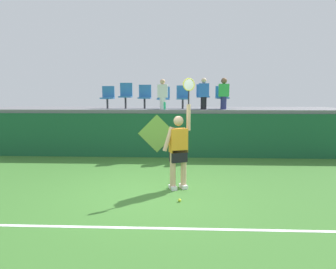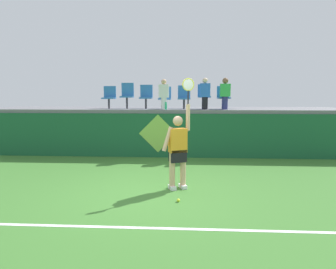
# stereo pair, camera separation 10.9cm
# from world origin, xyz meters

# --- Properties ---
(ground_plane) EXTENTS (40.00, 40.00, 0.00)m
(ground_plane) POSITION_xyz_m (0.00, 0.00, 0.00)
(ground_plane) COLOR #3D752D
(court_back_wall) EXTENTS (12.77, 0.20, 1.47)m
(court_back_wall) POSITION_xyz_m (0.00, 3.74, 0.74)
(court_back_wall) COLOR #195633
(court_back_wall) RESTS_ON ground_plane
(spectator_platform) EXTENTS (12.77, 2.42, 0.12)m
(spectator_platform) POSITION_xyz_m (0.00, 4.90, 1.53)
(spectator_platform) COLOR slate
(spectator_platform) RESTS_ON court_back_wall
(court_baseline_stripe) EXTENTS (11.49, 0.08, 0.01)m
(court_baseline_stripe) POSITION_xyz_m (0.00, -1.67, 0.00)
(court_baseline_stripe) COLOR white
(court_baseline_stripe) RESTS_ON ground_plane
(tennis_player) EXTENTS (0.71, 0.38, 2.47)m
(tennis_player) POSITION_xyz_m (0.55, 0.37, 0.93)
(tennis_player) COLOR white
(tennis_player) RESTS_ON ground_plane
(tennis_ball) EXTENTS (0.07, 0.07, 0.07)m
(tennis_ball) POSITION_xyz_m (0.58, -0.48, 0.03)
(tennis_ball) COLOR #D1E533
(tennis_ball) RESTS_ON ground_plane
(water_bottle) EXTENTS (0.07, 0.07, 0.25)m
(water_bottle) POSITION_xyz_m (0.05, 3.87, 1.72)
(water_bottle) COLOR #26B272
(water_bottle) RESTS_ON spectator_platform
(stadium_chair_0) EXTENTS (0.44, 0.42, 0.80)m
(stadium_chair_0) POSITION_xyz_m (-2.03, 4.51, 2.03)
(stadium_chair_0) COLOR #38383D
(stadium_chair_0) RESTS_ON spectator_platform
(stadium_chair_1) EXTENTS (0.44, 0.42, 0.92)m
(stadium_chair_1) POSITION_xyz_m (-1.38, 4.52, 2.10)
(stadium_chair_1) COLOR #38383D
(stadium_chair_1) RESTS_ON spectator_platform
(stadium_chair_2) EXTENTS (0.44, 0.42, 0.85)m
(stadium_chair_2) POSITION_xyz_m (-0.70, 4.51, 2.05)
(stadium_chair_2) COLOR #38383D
(stadium_chair_2) RESTS_ON spectator_platform
(stadium_chair_3) EXTENTS (0.44, 0.42, 0.78)m
(stadium_chair_3) POSITION_xyz_m (-0.03, 4.51, 2.01)
(stadium_chair_3) COLOR #38383D
(stadium_chair_3) RESTS_ON spectator_platform
(stadium_chair_4) EXTENTS (0.44, 0.42, 0.82)m
(stadium_chair_4) POSITION_xyz_m (0.66, 4.51, 2.03)
(stadium_chair_4) COLOR #38383D
(stadium_chair_4) RESTS_ON spectator_platform
(stadium_chair_5) EXTENTS (0.44, 0.42, 0.86)m
(stadium_chair_5) POSITION_xyz_m (1.36, 4.51, 2.08)
(stadium_chair_5) COLOR #38383D
(stadium_chair_5) RESTS_ON spectator_platform
(stadium_chair_6) EXTENTS (0.44, 0.42, 0.80)m
(stadium_chair_6) POSITION_xyz_m (2.04, 4.51, 2.04)
(stadium_chair_6) COLOR #38383D
(stadium_chair_6) RESTS_ON spectator_platform
(spectator_0) EXTENTS (0.34, 0.20, 1.02)m
(spectator_0) POSITION_xyz_m (-0.03, 4.06, 2.12)
(spectator_0) COLOR white
(spectator_0) RESTS_ON spectator_platform
(spectator_1) EXTENTS (0.34, 0.20, 1.06)m
(spectator_1) POSITION_xyz_m (2.04, 4.11, 2.15)
(spectator_1) COLOR navy
(spectator_1) RESTS_ON spectator_platform
(spectator_2) EXTENTS (0.34, 0.20, 1.06)m
(spectator_2) POSITION_xyz_m (1.36, 4.05, 2.14)
(spectator_2) COLOR black
(spectator_2) RESTS_ON spectator_platform
(wall_signage_mount) EXTENTS (1.27, 0.01, 1.45)m
(wall_signage_mount) POSITION_xyz_m (-0.20, 3.64, 0.00)
(wall_signage_mount) COLOR #195633
(wall_signage_mount) RESTS_ON ground_plane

